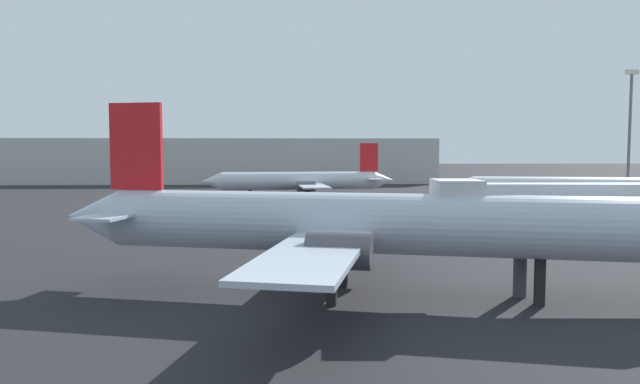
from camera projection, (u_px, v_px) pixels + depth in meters
name	position (u px, v px, depth m)	size (l,w,h in m)	color
airplane_at_gate	(358.00, 223.00, 30.99)	(34.99, 25.84, 10.57)	#B2BCCC
airplane_distant	(592.00, 190.00, 65.11)	(31.85, 19.30, 10.00)	silver
airplane_far_left	(302.00, 181.00, 85.65)	(28.64, 22.64, 8.82)	silver
jet_bridge	(592.00, 208.00, 30.82)	(18.80, 3.38, 6.32)	silver
light_mast_right	(630.00, 125.00, 103.25)	(2.40, 0.50, 21.97)	slate
terminal_building	(226.00, 160.00, 141.90)	(99.25, 26.44, 10.33)	#B7B7B2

